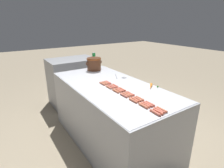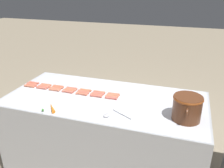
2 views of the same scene
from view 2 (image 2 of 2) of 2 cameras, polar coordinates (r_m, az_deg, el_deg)
name	(u,v)px [view 2 (image 2 of 2)]	position (r m, az deg, el deg)	size (l,w,h in m)	color
ground_plane	(106,168)	(2.90, -1.47, -19.25)	(20.00, 20.00, 0.00)	gray
griddle_counter	(105,135)	(2.62, -1.57, -12.04)	(0.94, 1.98, 0.89)	#ADAFB5
hot_dog_0	(34,83)	(2.85, -18.05, 0.29)	(0.03, 0.13, 0.02)	#CB634E
hot_dog_1	(46,85)	(2.76, -15.34, -0.14)	(0.03, 0.13, 0.02)	#D2704F
hot_dog_2	(58,86)	(2.69, -12.61, -0.50)	(0.02, 0.13, 0.02)	#CF6B4C
hot_dog_3	(72,88)	(2.61, -9.49, -0.97)	(0.03, 0.13, 0.02)	#CD6B56
hot_dog_4	(86,90)	(2.55, -6.26, -1.42)	(0.03, 0.13, 0.02)	#D5714C
hot_dog_5	(99,92)	(2.49, -3.02, -1.88)	(0.02, 0.13, 0.02)	#CA7053
hot_dog_6	(114,94)	(2.44, 0.45, -2.37)	(0.03, 0.13, 0.02)	#C96D53
hot_dog_7	(32,84)	(2.83, -18.51, 0.02)	(0.03, 0.13, 0.02)	#D7664D
hot_dog_8	(45,86)	(2.74, -15.62, -0.40)	(0.03, 0.13, 0.02)	#D76C50
hot_dog_9	(57,87)	(2.66, -12.89, -0.78)	(0.03, 0.13, 0.02)	#D36A4D
hot_dog_10	(71,89)	(2.58, -9.78, -1.27)	(0.03, 0.13, 0.02)	#CA7252
hot_dog_11	(84,91)	(2.52, -6.75, -1.72)	(0.03, 0.13, 0.02)	#CC6B4F
hot_dog_12	(98,93)	(2.46, -3.31, -2.21)	(0.03, 0.13, 0.02)	#D26456
hot_dog_13	(113,95)	(2.41, 0.18, -2.69)	(0.03, 0.13, 0.02)	#CB7252
hot_dog_14	(31,85)	(2.80, -18.64, -0.22)	(0.03, 0.13, 0.02)	#D46651
hot_dog_15	(43,87)	(2.71, -16.04, -0.63)	(0.03, 0.13, 0.02)	#D66A53
hot_dog_16	(55,89)	(2.64, -13.30, -1.06)	(0.03, 0.13, 0.02)	#D07256
hot_dog_17	(69,90)	(2.56, -10.27, -1.52)	(0.03, 0.13, 0.02)	#CE6E50
hot_dog_18	(83,92)	(2.49, -6.96, -2.00)	(0.03, 0.13, 0.02)	#D06853
hot_dog_19	(97,94)	(2.44, -3.68, -2.49)	(0.03, 0.13, 0.02)	#CB6D55
hot_dog_20	(111,97)	(2.39, -0.15, -3.00)	(0.03, 0.13, 0.02)	#D17255
hot_dog_21	(29,86)	(2.78, -19.09, -0.46)	(0.02, 0.13, 0.02)	#D06F4E
hot_dog_22	(41,88)	(2.69, -16.43, -0.88)	(0.03, 0.13, 0.02)	#CC6653
hot_dog_23	(54,90)	(2.61, -13.64, -1.32)	(0.03, 0.13, 0.02)	#CB7255
hot_dog_24	(68,92)	(2.54, -10.51, -1.79)	(0.03, 0.13, 0.02)	#D46A56
hot_dog_25	(82,94)	(2.47, -7.23, -2.32)	(0.03, 0.13, 0.02)	#D56D50
hot_dog_26	(96,96)	(2.41, -3.86, -2.82)	(0.03, 0.13, 0.02)	#D16553
hot_dog_27	(111,98)	(2.36, -0.24, -3.33)	(0.03, 0.13, 0.02)	#D56455
bean_pot	(187,107)	(2.07, 17.44, -5.19)	(0.30, 0.24, 0.21)	#562D19
serving_spoon	(112,115)	(2.08, -0.01, -7.35)	(0.16, 0.25, 0.02)	#B7B7BC
carrot	(51,108)	(2.24, -14.19, -5.50)	(0.15, 0.13, 0.03)	orange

